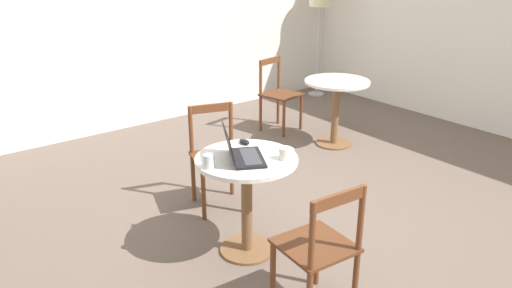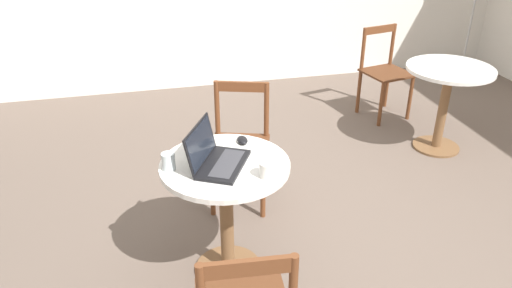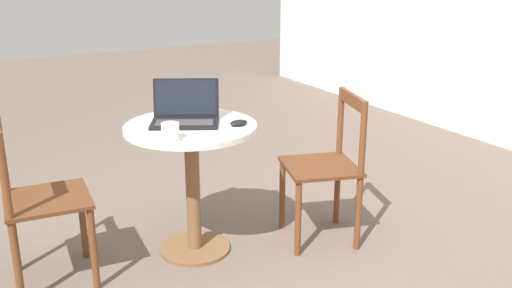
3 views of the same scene
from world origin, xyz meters
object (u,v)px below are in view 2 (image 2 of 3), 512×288
Objects in this scene: chair_mid_back at (384,72)px; mug at (268,170)px; chair_near_back at (240,145)px; drinking_glass at (168,161)px; cafe_table_mid at (447,88)px; mouse at (242,140)px; cafe_table_near at (226,192)px; laptop at (216,158)px.

mug is at bearing -129.65° from chair_mid_back.
chair_near_back is 9.27× the size of drinking_glass.
chair_mid_back is at bearing 102.16° from cafe_table_mid.
mouse is at bearing 24.95° from drinking_glass.
cafe_table_mid is 7.95× the size of drinking_glass.
chair_mid_back is at bearing 40.38° from drinking_glass.
mug is (0.19, -0.19, 0.23)m from cafe_table_near.
chair_near_back is 1.00× the size of chair_mid_back.
laptop reaches higher than chair_mid_back.
chair_mid_back reaches higher than cafe_table_mid.
cafe_table_mid is 0.86× the size of chair_near_back.
laptop reaches higher than mug.
laptop reaches higher than cafe_table_mid.
laptop is 0.29m from mouse.
cafe_table_near is 0.86× the size of chair_near_back.
cafe_table_near and cafe_table_mid have the same top height.
mouse is (-1.77, -1.67, 0.32)m from chair_mid_back.
mug is at bearing -83.02° from mouse.
mouse is at bearing 96.98° from mug.
drinking_glass is (-0.30, 0.01, 0.23)m from cafe_table_near.
laptop is at bearing -135.93° from chair_mid_back.
drinking_glass is at bearing 178.27° from cafe_table_near.
mouse is (0.14, 0.21, 0.20)m from cafe_table_near.
laptop is 3.51× the size of mug.
chair_near_back is (0.24, 0.74, -0.12)m from cafe_table_near.
chair_mid_back is at bearing 34.53° from chair_near_back.
mug is at bearing -21.81° from drinking_glass.
cafe_table_near is 0.35m from mug.
cafe_table_near is 6.03× the size of mug.
mouse is at bearing -100.15° from chair_near_back.
drinking_glass reaches higher than cafe_table_near.
drinking_glass reaches higher than mug.
mouse is 1.07× the size of drinking_glass.
mug reaches higher than cafe_table_near.
cafe_table_near is at bearing -123.75° from mouse.
chair_near_back is 0.87m from laptop.
chair_near_back is (-1.84, -0.37, -0.12)m from cafe_table_mid.
drinking_glass is at bearing 158.19° from mug.
drinking_glass is at bearing -155.19° from cafe_table_mid.
drinking_glass is at bearing -155.05° from mouse.
mouse reaches higher than cafe_table_near.
chair_near_back is at bearing -168.56° from cafe_table_mid.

